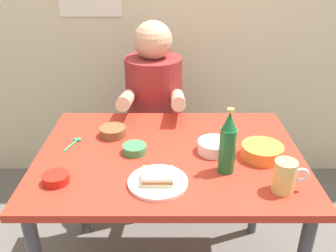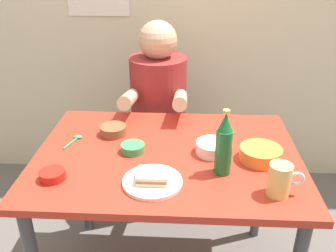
# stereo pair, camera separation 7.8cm
# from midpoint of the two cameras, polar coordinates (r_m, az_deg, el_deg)

# --- Properties ---
(dining_table) EXTENTS (1.10, 0.80, 0.74)m
(dining_table) POSITION_cam_midpoint_polar(r_m,az_deg,el_deg) (1.58, -1.42, -7.11)
(dining_table) COLOR #B72D1E
(dining_table) RESTS_ON ground
(stool) EXTENTS (0.34, 0.34, 0.45)m
(stool) POSITION_cam_midpoint_polar(r_m,az_deg,el_deg) (2.28, -3.23, -4.58)
(stool) COLOR #4C4C51
(stool) RESTS_ON ground
(person_seated) EXTENTS (0.33, 0.56, 0.72)m
(person_seated) POSITION_cam_midpoint_polar(r_m,az_deg,el_deg) (2.08, -3.53, 5.12)
(person_seated) COLOR maroon
(person_seated) RESTS_ON stool
(plate_orange) EXTENTS (0.22, 0.22, 0.01)m
(plate_orange) POSITION_cam_midpoint_polar(r_m,az_deg,el_deg) (1.34, -3.48, -8.80)
(plate_orange) COLOR silver
(plate_orange) RESTS_ON dining_table
(sandwich) EXTENTS (0.11, 0.09, 0.04)m
(sandwich) POSITION_cam_midpoint_polar(r_m,az_deg,el_deg) (1.33, -3.51, -7.92)
(sandwich) COLOR beige
(sandwich) RESTS_ON plate_orange
(beer_mug) EXTENTS (0.13, 0.08, 0.12)m
(beer_mug) POSITION_cam_midpoint_polar(r_m,az_deg,el_deg) (1.33, 16.03, -7.56)
(beer_mug) COLOR #D1BC66
(beer_mug) RESTS_ON dining_table
(beer_bottle) EXTENTS (0.06, 0.06, 0.26)m
(beer_bottle) POSITION_cam_midpoint_polar(r_m,az_deg,el_deg) (1.37, 7.51, -2.79)
(beer_bottle) COLOR #19602D
(beer_bottle) RESTS_ON dining_table
(soup_bowl_orange) EXTENTS (0.17, 0.17, 0.05)m
(soup_bowl_orange) POSITION_cam_midpoint_polar(r_m,az_deg,el_deg) (1.53, 12.89, -3.80)
(soup_bowl_orange) COLOR orange
(soup_bowl_orange) RESTS_ON dining_table
(sambal_bowl_red) EXTENTS (0.10, 0.10, 0.03)m
(sambal_bowl_red) POSITION_cam_midpoint_polar(r_m,az_deg,el_deg) (1.42, -18.88, -7.78)
(sambal_bowl_red) COLOR #B21E14
(sambal_bowl_red) RESTS_ON dining_table
(condiment_bowl_brown) EXTENTS (0.12, 0.12, 0.04)m
(condiment_bowl_brown) POSITION_cam_midpoint_polar(r_m,az_deg,el_deg) (1.68, -10.17, -0.83)
(condiment_bowl_brown) COLOR brown
(condiment_bowl_brown) RESTS_ON dining_table
(rice_bowl_white) EXTENTS (0.14, 0.14, 0.05)m
(rice_bowl_white) POSITION_cam_midpoint_polar(r_m,az_deg,el_deg) (1.53, 5.60, -3.14)
(rice_bowl_white) COLOR silver
(rice_bowl_white) RESTS_ON dining_table
(dip_bowl_green) EXTENTS (0.10, 0.10, 0.03)m
(dip_bowl_green) POSITION_cam_midpoint_polar(r_m,az_deg,el_deg) (1.53, -6.92, -3.57)
(dip_bowl_green) COLOR #388C4C
(dip_bowl_green) RESTS_ON dining_table
(spoon) EXTENTS (0.06, 0.12, 0.01)m
(spoon) POSITION_cam_midpoint_polar(r_m,az_deg,el_deg) (1.67, -15.89, -2.44)
(spoon) COLOR #26A559
(spoon) RESTS_ON dining_table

